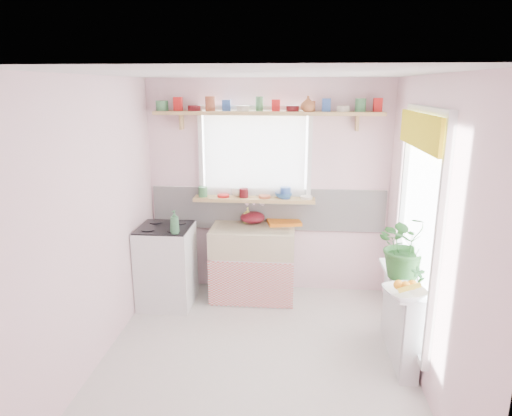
{
  "coord_description": "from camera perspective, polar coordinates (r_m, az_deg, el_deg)",
  "views": [
    {
      "loc": [
        0.33,
        -3.62,
        2.41
      ],
      "look_at": [
        -0.05,
        0.55,
        1.29
      ],
      "focal_mm": 32.0,
      "sensor_mm": 36.0,
      "label": 1
    }
  ],
  "objects": [
    {
      "name": "dish_tray",
      "position": [
        5.34,
        3.51,
        -1.76
      ],
      "size": [
        0.43,
        0.36,
        0.04
      ],
      "primitive_type": "cube",
      "rotation": [
        0.0,
        0.0,
        0.22
      ],
      "color": "orange",
      "rests_on": "sink_unit"
    },
    {
      "name": "shelf_crockery",
      "position": [
        5.1,
        1.47,
        12.62
      ],
      "size": [
        2.47,
        0.11,
        0.12
      ],
      "color": "#3F7F4C",
      "rests_on": "pine_shelf"
    },
    {
      "name": "colander",
      "position": [
        5.35,
        -0.44,
        -1.17
      ],
      "size": [
        0.37,
        0.37,
        0.13
      ],
      "primitive_type": "ellipsoid",
      "rotation": [
        0.0,
        0.0,
        -0.35
      ],
      "color": "maroon",
      "rests_on": "sink_unit"
    },
    {
      "name": "jade_plant",
      "position": [
        4.17,
        18.34,
        -4.45
      ],
      "size": [
        0.58,
        0.52,
        0.59
      ],
      "primitive_type": "imported",
      "rotation": [
        0.0,
        0.0,
        0.1
      ],
      "color": "#285C25",
      "rests_on": "radiator_ledge"
    },
    {
      "name": "cooker",
      "position": [
        5.25,
        -11.12,
        -7.05
      ],
      "size": [
        0.58,
        0.58,
        0.93
      ],
      "color": "white",
      "rests_on": "ground"
    },
    {
      "name": "windowsill",
      "position": [
        5.27,
        -0.23,
        1.1
      ],
      "size": [
        1.4,
        0.22,
        0.04
      ],
      "primitive_type": "cube",
      "color": "tan",
      "rests_on": "room"
    },
    {
      "name": "pine_shelf",
      "position": [
        5.1,
        1.46,
        11.77
      ],
      "size": [
        2.52,
        0.24,
        0.04
      ],
      "primitive_type": "cube",
      "color": "tan",
      "rests_on": "room"
    },
    {
      "name": "herb_pot",
      "position": [
        3.97,
        19.53,
        -8.46
      ],
      "size": [
        0.12,
        0.08,
        0.22
      ],
      "primitive_type": "imported",
      "rotation": [
        0.0,
        0.0,
        0.04
      ],
      "color": "#26612C",
      "rests_on": "radiator_ledge"
    },
    {
      "name": "sill_cup",
      "position": [
        5.34,
        -2.4,
        2.01
      ],
      "size": [
        0.14,
        0.14,
        0.1
      ],
      "primitive_type": "imported",
      "rotation": [
        0.0,
        0.0,
        0.17
      ],
      "color": "white",
      "rests_on": "windowsill"
    },
    {
      "name": "soap_bottle_sink",
      "position": [
        5.35,
        -1.03,
        -0.89
      ],
      "size": [
        0.1,
        0.1,
        0.18
      ],
      "primitive_type": "imported",
      "rotation": [
        0.0,
        0.0,
        -0.16
      ],
      "color": "#F8F76E",
      "rests_on": "sink_unit"
    },
    {
      "name": "fruit",
      "position": [
        3.85,
        18.24,
        -9.21
      ],
      "size": [
        0.2,
        0.14,
        0.1
      ],
      "color": "orange",
      "rests_on": "fruit_bowl"
    },
    {
      "name": "fruit_bowl",
      "position": [
        3.87,
        18.1,
        -10.08
      ],
      "size": [
        0.42,
        0.42,
        0.08
      ],
      "primitive_type": "imported",
      "rotation": [
        0.0,
        0.0,
        0.35
      ],
      "color": "white",
      "rests_on": "radiator_ledge"
    },
    {
      "name": "sill_bowl",
      "position": [
        5.26,
        3.46,
        1.61
      ],
      "size": [
        0.22,
        0.22,
        0.06
      ],
      "primitive_type": "imported",
      "rotation": [
        0.0,
        0.0,
        -0.12
      ],
      "color": "#3368A6",
      "rests_on": "windowsill"
    },
    {
      "name": "radiator_ledge",
      "position": [
        4.42,
        17.66,
        -12.8
      ],
      "size": [
        0.22,
        0.95,
        0.78
      ],
      "color": "white",
      "rests_on": "ground"
    },
    {
      "name": "sink_unit",
      "position": [
        5.31,
        -0.41,
        -6.82
      ],
      "size": [
        0.95,
        0.65,
        1.11
      ],
      "color": "white",
      "rests_on": "ground"
    },
    {
      "name": "room",
      "position": [
        4.61,
        9.14,
        1.8
      ],
      "size": [
        3.2,
        3.2,
        3.2
      ],
      "color": "beige",
      "rests_on": "ground"
    },
    {
      "name": "sill_crockery",
      "position": [
        5.26,
        -0.77,
        1.89
      ],
      "size": [
        1.35,
        0.11,
        0.12
      ],
      "color": "#3F7F4C",
      "rests_on": "windowsill"
    },
    {
      "name": "cooker_bottle",
      "position": [
        4.82,
        -10.15,
        -1.74
      ],
      "size": [
        0.12,
        0.12,
        0.25
      ],
      "primitive_type": "imported",
      "rotation": [
        0.0,
        0.0,
        -0.26
      ],
      "color": "#3A754A",
      "rests_on": "cooker"
    },
    {
      "name": "shelf_vase",
      "position": [
        5.03,
        6.52,
        12.82
      ],
      "size": [
        0.2,
        0.2,
        0.17
      ],
      "primitive_type": "imported",
      "rotation": [
        0.0,
        0.0,
        -0.27
      ],
      "color": "#9A572F",
      "rests_on": "pine_shelf"
    }
  ]
}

